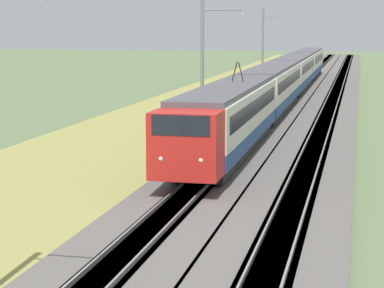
{
  "coord_description": "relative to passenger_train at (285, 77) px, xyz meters",
  "views": [
    {
      "loc": [
        -9.84,
        -6.57,
        6.95
      ],
      "look_at": [
        19.52,
        0.0,
        2.19
      ],
      "focal_mm": 70.0,
      "sensor_mm": 36.0,
      "label": 1
    }
  ],
  "objects": [
    {
      "name": "track_main",
      "position": [
        -8.34,
        0.0,
        -2.17
      ],
      "size": [
        240.0,
        1.57,
        0.45
      ],
      "color": "#4C4238",
      "rests_on": "ground"
    },
    {
      "name": "catenary_mast_mid",
      "position": [
        -24.43,
        2.54,
        2.2
      ],
      "size": [
        0.22,
        2.56,
        8.78
      ],
      "color": "slate",
      "rests_on": "ground"
    },
    {
      "name": "track_adjacent",
      "position": [
        -8.34,
        -4.29,
        -2.17
      ],
      "size": [
        240.0,
        1.57,
        0.45
      ],
      "color": "#4C4238",
      "rests_on": "ground"
    },
    {
      "name": "passenger_train",
      "position": [
        0.0,
        0.0,
        0.0
      ],
      "size": [
        81.19,
        2.89,
        4.99
      ],
      "rotation": [
        0.0,
        0.0,
        3.14
      ],
      "color": "red",
      "rests_on": "ground"
    },
    {
      "name": "grass_verge",
      "position": [
        -8.34,
        6.23,
        -2.27
      ],
      "size": [
        240.0,
        13.22,
        0.12
      ],
      "color": "#99934C",
      "rests_on": "ground"
    },
    {
      "name": "ballast_adjacent",
      "position": [
        -8.34,
        -4.29,
        -2.18
      ],
      "size": [
        240.0,
        4.4,
        0.3
      ],
      "color": "#605B56",
      "rests_on": "ground"
    },
    {
      "name": "ballast_main",
      "position": [
        -8.34,
        0.0,
        -2.18
      ],
      "size": [
        240.0,
        4.4,
        0.3
      ],
      "color": "#605B56",
      "rests_on": "ground"
    },
    {
      "name": "catenary_mast_far",
      "position": [
        3.89,
        2.54,
        2.17
      ],
      "size": [
        0.22,
        2.56,
        8.71
      ],
      "color": "slate",
      "rests_on": "ground"
    }
  ]
}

